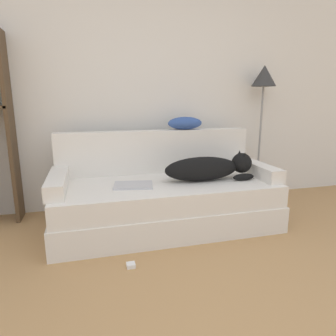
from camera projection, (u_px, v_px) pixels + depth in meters
wall_back at (144, 84)px, 3.27m from camera, size 7.27×0.06×2.70m
couch at (165, 204)px, 2.86m from camera, size 2.05×0.95×0.44m
couch_backrest at (156, 151)px, 3.14m from camera, size 2.01×0.15×0.44m
couch_arm_left at (58, 182)px, 2.55m from camera, size 0.15×0.76×0.13m
couch_arm_right at (256, 169)px, 3.03m from camera, size 0.15×0.76×0.13m
dog at (210, 168)px, 2.83m from camera, size 0.87×0.24×0.26m
laptop at (133, 185)px, 2.65m from camera, size 0.38×0.30×0.02m
throw_pillow at (185, 123)px, 3.18m from camera, size 0.37×0.19×0.13m
floor_lamp at (263, 88)px, 3.42m from camera, size 0.28×0.28×1.57m
power_adapter at (131, 265)px, 2.17m from camera, size 0.06×0.06×0.03m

